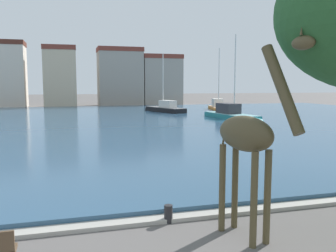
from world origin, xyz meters
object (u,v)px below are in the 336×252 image
object	(u,v)px
sailboat_orange	(218,107)
sailboat_black	(163,109)
sailboat_teal	(234,116)
giraffe_statue	(249,138)
mooring_bollard	(168,214)

from	to	relation	value
sailboat_orange	sailboat_black	bearing A→B (deg)	-167.55
sailboat_teal	sailboat_black	bearing A→B (deg)	110.37
giraffe_statue	sailboat_orange	bearing A→B (deg)	67.27
giraffe_statue	sailboat_teal	xyz separation A→B (m)	(12.77, 26.89, -1.95)
sailboat_orange	mooring_bollard	world-z (taller)	sailboat_orange
giraffe_statue	mooring_bollard	distance (m)	3.21
sailboat_teal	mooring_bollard	xyz separation A→B (m)	(-14.37, -25.34, -0.35)
giraffe_statue	sailboat_orange	xyz separation A→B (m)	(17.19, 41.02, -1.96)
giraffe_statue	sailboat_orange	distance (m)	44.52
sailboat_teal	mooring_bollard	size ratio (longest dim) A/B	18.38
giraffe_statue	sailboat_orange	size ratio (longest dim) A/B	0.55
giraffe_statue	sailboat_black	size ratio (longest dim) A/B	0.60
sailboat_black	mooring_bollard	world-z (taller)	sailboat_black
giraffe_statue	sailboat_orange	world-z (taller)	sailboat_orange
giraffe_statue	sailboat_teal	world-z (taller)	sailboat_teal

